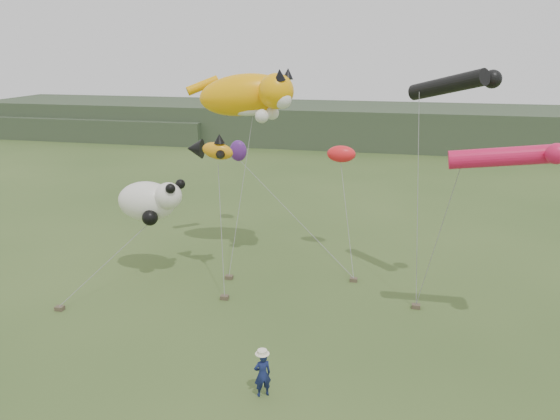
{
  "coord_description": "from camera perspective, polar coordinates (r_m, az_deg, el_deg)",
  "views": [
    {
      "loc": [
        3.38,
        -15.21,
        10.13
      ],
      "look_at": [
        -0.76,
        3.0,
        4.54
      ],
      "focal_mm": 35.0,
      "sensor_mm": 36.0,
      "label": 1
    }
  ],
  "objects": [
    {
      "name": "tube_kites",
      "position": [
        21.01,
        20.25,
        9.07
      ],
      "size": [
        5.12,
        5.38,
        3.34
      ],
      "color": "black",
      "rests_on": "ground"
    },
    {
      "name": "cat_kite",
      "position": [
        25.57,
        -3.08,
        11.93
      ],
      "size": [
        5.61,
        3.0,
        2.47
      ],
      "color": "#FEA906",
      "rests_on": "ground"
    },
    {
      "name": "panda_kite",
      "position": [
        24.99,
        -13.41,
        0.93
      ],
      "size": [
        3.15,
        2.03,
        1.95
      ],
      "color": "white",
      "rests_on": "ground"
    },
    {
      "name": "fish_kite",
      "position": [
        23.71,
        -7.41,
        6.3
      ],
      "size": [
        2.27,
        1.5,
        1.19
      ],
      "color": "orange",
      "rests_on": "ground"
    },
    {
      "name": "ground",
      "position": [
        18.59,
        0.24,
        -16.36
      ],
      "size": [
        120.0,
        120.0,
        0.0
      ],
      "primitive_type": "plane",
      "color": "#385123",
      "rests_on": "ground"
    },
    {
      "name": "headland",
      "position": [
        60.81,
        6.64,
        8.81
      ],
      "size": [
        90.0,
        13.0,
        4.0
      ],
      "color": "#2D3D28",
      "rests_on": "ground"
    },
    {
      "name": "festival_attendant",
      "position": [
        17.06,
        -1.84,
        -16.78
      ],
      "size": [
        0.63,
        0.57,
        1.46
      ],
      "primitive_type": "imported",
      "rotation": [
        0.0,
        0.0,
        3.69
      ],
      "color": "#141E4D",
      "rests_on": "ground"
    },
    {
      "name": "misc_kites",
      "position": [
        28.54,
        1.04,
        6.04
      ],
      "size": [
        7.38,
        3.97,
        1.69
      ],
      "color": "#FD1E25",
      "rests_on": "ground"
    },
    {
      "name": "sandbag_anchors",
      "position": [
        23.49,
        -2.31,
        -8.66
      ],
      "size": [
        14.27,
        5.69,
        0.17
      ],
      "color": "brown",
      "rests_on": "ground"
    }
  ]
}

